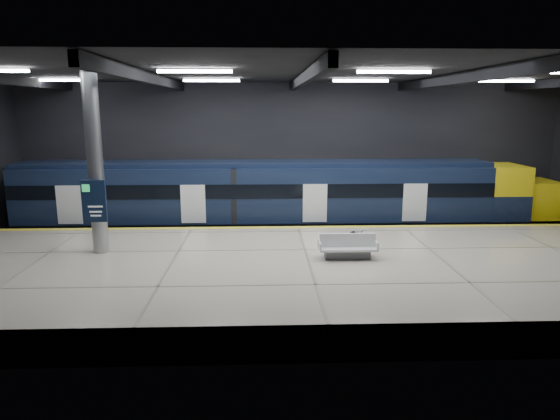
{
  "coord_description": "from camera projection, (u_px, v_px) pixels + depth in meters",
  "views": [
    {
      "loc": [
        -1.7,
        -20.07,
        6.64
      ],
      "look_at": [
        -0.9,
        1.5,
        2.2
      ],
      "focal_mm": 32.0,
      "sensor_mm": 36.0,
      "label": 1
    }
  ],
  "objects": [
    {
      "name": "room_shell",
      "position": [
        304.0,
        131.0,
        19.89
      ],
      "size": [
        30.1,
        16.1,
        8.05
      ],
      "color": "black",
      "rests_on": "ground"
    },
    {
      "name": "safety_strip",
      "position": [
        298.0,
        227.0,
        23.51
      ],
      "size": [
        30.0,
        0.4,
        0.01
      ],
      "primitive_type": "cube",
      "color": "yellow",
      "rests_on": "platform"
    },
    {
      "name": "bicycle",
      "position": [
        356.0,
        237.0,
        20.22
      ],
      "size": [
        0.72,
        1.53,
        0.77
      ],
      "primitive_type": "imported",
      "rotation": [
        0.0,
        0.0,
        0.15
      ],
      "color": "#99999E",
      "rests_on": "platform"
    },
    {
      "name": "info_column",
      "position": [
        95.0,
        166.0,
        18.85
      ],
      "size": [
        0.9,
        0.78,
        6.9
      ],
      "color": "#9EA0A5",
      "rests_on": "platform"
    },
    {
      "name": "platform",
      "position": [
        308.0,
        275.0,
        18.48
      ],
      "size": [
        30.0,
        11.0,
        1.1
      ],
      "primitive_type": "cube",
      "color": "beige",
      "rests_on": "ground"
    },
    {
      "name": "train",
      "position": [
        289.0,
        197.0,
        25.99
      ],
      "size": [
        29.4,
        2.84,
        3.79
      ],
      "color": "black",
      "rests_on": "ground"
    },
    {
      "name": "pannier_bag",
      "position": [
        341.0,
        242.0,
        20.24
      ],
      "size": [
        0.34,
        0.25,
        0.35
      ],
      "primitive_type": "cube",
      "rotation": [
        0.0,
        0.0,
        -0.26
      ],
      "color": "black",
      "rests_on": "platform"
    },
    {
      "name": "bench",
      "position": [
        347.0,
        250.0,
        18.63
      ],
      "size": [
        2.17,
        0.9,
        0.96
      ],
      "rotation": [
        0.0,
        0.0,
        0.0
      ],
      "color": "#595B60",
      "rests_on": "platform"
    },
    {
      "name": "ground",
      "position": [
        303.0,
        268.0,
        21.04
      ],
      "size": [
        30.0,
        30.0,
        0.0
      ],
      "primitive_type": "plane",
      "color": "black",
      "rests_on": "ground"
    },
    {
      "name": "rails",
      "position": [
        294.0,
        234.0,
        26.41
      ],
      "size": [
        30.0,
        1.52,
        0.16
      ],
      "color": "gray",
      "rests_on": "ground"
    }
  ]
}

